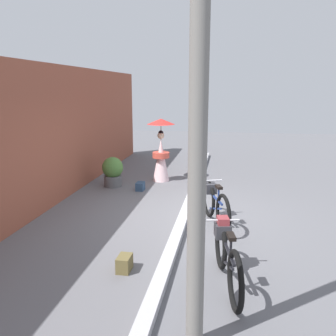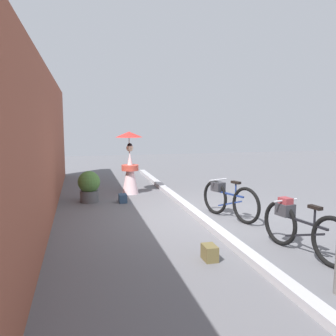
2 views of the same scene
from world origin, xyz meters
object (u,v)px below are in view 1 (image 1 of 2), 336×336
object	(u,v)px
backpack_spare	(125,263)
bicycle_near_officer	(227,254)
utility_pole	(198,116)
backpack_on_pavement	(141,186)
bicycle_far_side	(215,203)
potted_plant_by_door	(113,171)
person_with_parasol	(161,150)

from	to	relation	value
backpack_spare	bicycle_near_officer	bearing A→B (deg)	-93.78
bicycle_near_officer	utility_pole	world-z (taller)	utility_pole
bicycle_near_officer	backpack_on_pavement	xyz separation A→B (m)	(4.30, 2.30, -0.32)
backpack_spare	utility_pole	xyz separation A→B (m)	(-1.39, -1.17, 2.28)
bicycle_near_officer	bicycle_far_side	size ratio (longest dim) A/B	1.09
bicycle_far_side	backpack_spare	size ratio (longest dim) A/B	5.68
bicycle_far_side	potted_plant_by_door	world-z (taller)	bicycle_far_side
backpack_spare	utility_pole	world-z (taller)	utility_pole
bicycle_far_side	utility_pole	xyz separation A→B (m)	(-3.53, 0.05, 1.98)
bicycle_near_officer	utility_pole	size ratio (longest dim) A/B	0.37
backpack_on_pavement	person_with_parasol	bearing A→B (deg)	-17.23
bicycle_near_officer	backpack_spare	distance (m)	1.52
bicycle_near_officer	utility_pole	bearing A→B (deg)	166.55
bicycle_near_officer	backpack_spare	bearing A→B (deg)	86.22
bicycle_near_officer	person_with_parasol	bearing A→B (deg)	19.87
backpack_spare	utility_pole	size ratio (longest dim) A/B	0.06
bicycle_near_officer	backpack_spare	world-z (taller)	bicycle_near_officer
bicycle_far_side	backpack_spare	xyz separation A→B (m)	(-2.14, 1.22, -0.30)
bicycle_far_side	person_with_parasol	size ratio (longest dim) A/B	0.91
bicycle_near_officer	potted_plant_by_door	distance (m)	5.55
bicycle_near_officer	bicycle_far_side	distance (m)	2.25
bicycle_near_officer	bicycle_far_side	world-z (taller)	bicycle_far_side
backpack_spare	bicycle_far_side	bearing A→B (deg)	-29.80
utility_pole	person_with_parasol	bearing A→B (deg)	13.80
potted_plant_by_door	utility_pole	world-z (taller)	utility_pole
potted_plant_by_door	backpack_on_pavement	xyz separation A→B (m)	(-0.28, -0.84, -0.32)
potted_plant_by_door	backpack_on_pavement	bearing A→B (deg)	-108.58
potted_plant_by_door	bicycle_far_side	bearing A→B (deg)	-129.22
bicycle_far_side	backpack_spare	world-z (taller)	bicycle_far_side
person_with_parasol	potted_plant_by_door	distance (m)	1.51
potted_plant_by_door	utility_pole	distance (m)	6.81
backpack_spare	person_with_parasol	bearing A→B (deg)	5.11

